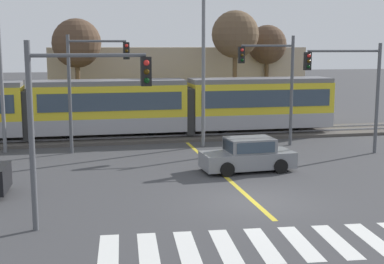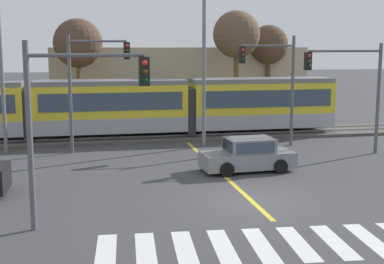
{
  "view_description": "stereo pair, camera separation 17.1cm",
  "coord_description": "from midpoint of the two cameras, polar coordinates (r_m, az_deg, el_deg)",
  "views": [
    {
      "loc": [
        -6.13,
        -18.03,
        5.67
      ],
      "look_at": [
        -0.95,
        6.44,
        1.6
      ],
      "focal_mm": 50.0,
      "sensor_mm": 36.0,
      "label": 1
    },
    {
      "loc": [
        -5.97,
        -18.07,
        5.67
      ],
      "look_at": [
        -0.95,
        6.44,
        1.6
      ],
      "focal_mm": 50.0,
      "sensor_mm": 36.0,
      "label": 2
    }
  ],
  "objects": [
    {
      "name": "traffic_light_far_left",
      "position": [
        28.66,
        -11.05,
        5.95
      ],
      "size": [
        3.25,
        0.38,
        6.21
      ],
      "color": "#515459",
      "rests_on": "ground"
    },
    {
      "name": "ground_plane",
      "position": [
        19.86,
        6.34,
        -7.4
      ],
      "size": [
        200.0,
        200.0,
        0.0
      ],
      "primitive_type": "plane",
      "color": "#3D3D3F"
    },
    {
      "name": "crosswalk_stripe_1",
      "position": [
        15.33,
        -5.01,
        -12.48
      ],
      "size": [
        0.78,
        2.84,
        0.01
      ],
      "primitive_type": "cube",
      "rotation": [
        0.0,
        0.0,
        -0.08
      ],
      "color": "silver",
      "rests_on": "ground"
    },
    {
      "name": "crosswalk_stripe_5",
      "position": [
        16.1,
        11.17,
        -11.54
      ],
      "size": [
        0.78,
        2.84,
        0.01
      ],
      "primitive_type": "cube",
      "rotation": [
        0.0,
        0.0,
        -0.08
      ],
      "color": "silver",
      "rests_on": "ground"
    },
    {
      "name": "crosswalk_stripe_7",
      "position": [
        16.91,
        18.38,
        -10.83
      ],
      "size": [
        0.78,
        2.84,
        0.01
      ],
      "primitive_type": "cube",
      "rotation": [
        0.0,
        0.0,
        -0.08
      ],
      "color": "silver",
      "rests_on": "ground"
    },
    {
      "name": "crosswalk_stripe_0",
      "position": [
        15.33,
        -9.22,
        -12.57
      ],
      "size": [
        0.78,
        2.84,
        0.01
      ],
      "primitive_type": "cube",
      "rotation": [
        0.0,
        0.0,
        -0.08
      ],
      "color": "silver",
      "rests_on": "ground"
    },
    {
      "name": "bare_tree_west",
      "position": [
        36.13,
        -12.35,
        9.17
      ],
      "size": [
        3.2,
        3.2,
        7.4
      ],
      "color": "brown",
      "rests_on": "ground"
    },
    {
      "name": "bare_tree_far_east",
      "position": [
        40.58,
        7.9,
        9.13
      ],
      "size": [
        2.88,
        2.88,
        7.16
      ],
      "color": "brown",
      "rests_on": "ground"
    },
    {
      "name": "bare_tree_east",
      "position": [
        37.47,
        4.5,
        10.27
      ],
      "size": [
        3.25,
        3.25,
        8.04
      ],
      "color": "brown",
      "rests_on": "ground"
    },
    {
      "name": "traffic_light_near_left",
      "position": [
        16.64,
        -12.79,
        2.73
      ],
      "size": [
        3.75,
        0.38,
        5.82
      ],
      "color": "#515459",
      "rests_on": "ground"
    },
    {
      "name": "rail_near",
      "position": [
        32.66,
        -1.12,
        -0.35
      ],
      "size": [
        120.0,
        0.08,
        0.1
      ],
      "primitive_type": "cube",
      "color": "#939399",
      "rests_on": "track_bed"
    },
    {
      "name": "street_lamp_west",
      "position": [
        29.86,
        -19.62,
        7.45
      ],
      "size": [
        2.01,
        0.28,
        8.9
      ],
      "color": "slate",
      "rests_on": "ground"
    },
    {
      "name": "sedan_crossing",
      "position": [
        24.47,
        5.78,
        -2.52
      ],
      "size": [
        4.28,
        2.09,
        1.52
      ],
      "color": "gray",
      "rests_on": "ground"
    },
    {
      "name": "street_lamp_centre",
      "position": [
        29.77,
        1.34,
        7.9
      ],
      "size": [
        1.83,
        0.28,
        8.88
      ],
      "color": "slate",
      "rests_on": "ground"
    },
    {
      "name": "track_bed",
      "position": [
        33.38,
        -1.35,
        -0.38
      ],
      "size": [
        120.0,
        4.0,
        0.18
      ],
      "primitive_type": "cube",
      "color": "#4C4742",
      "rests_on": "ground"
    },
    {
      "name": "traffic_light_mid_right",
      "position": [
        28.83,
        16.58,
        5.3
      ],
      "size": [
        4.25,
        0.38,
        5.78
      ],
      "color": "#515459",
      "rests_on": "ground"
    },
    {
      "name": "rail_far",
      "position": [
        34.06,
        -1.58,
        0.05
      ],
      "size": [
        120.0,
        0.08,
        0.1
      ],
      "primitive_type": "cube",
      "color": "#939399",
      "rests_on": "track_bed"
    },
    {
      "name": "building_backdrop_far",
      "position": [
        42.21,
        -1.89,
        5.28
      ],
      "size": [
        19.13,
        6.0,
        5.52
      ],
      "primitive_type": "cube",
      "color": "tan",
      "rests_on": "ground"
    },
    {
      "name": "crosswalk_stripe_3",
      "position": [
        15.57,
        3.3,
        -12.12
      ],
      "size": [
        0.78,
        2.84,
        0.01
      ],
      "primitive_type": "cube",
      "rotation": [
        0.0,
        0.0,
        -0.08
      ],
      "color": "silver",
      "rests_on": "ground"
    },
    {
      "name": "crosswalk_stripe_2",
      "position": [
        15.41,
        -0.82,
        -12.33
      ],
      "size": [
        0.78,
        2.84,
        0.01
      ],
      "primitive_type": "cube",
      "rotation": [
        0.0,
        0.0,
        -0.08
      ],
      "color": "silver",
      "rests_on": "ground"
    },
    {
      "name": "crosswalk_stripe_4",
      "position": [
        15.8,
        7.3,
        -11.85
      ],
      "size": [
        0.78,
        2.84,
        0.01
      ],
      "primitive_type": "cube",
      "rotation": [
        0.0,
        0.0,
        -0.08
      ],
      "color": "silver",
      "rests_on": "ground"
    },
    {
      "name": "light_rail_tram",
      "position": [
        32.6,
        -8.89,
        2.75
      ],
      "size": [
        28.0,
        2.64,
        3.43
      ],
      "color": "#9E9EA3",
      "rests_on": "track_bed"
    },
    {
      "name": "traffic_light_far_right",
      "position": [
        30.33,
        8.63,
        5.99
      ],
      "size": [
        3.25,
        0.38,
        6.2
      ],
      "color": "#515459",
      "rests_on": "ground"
    },
    {
      "name": "crosswalk_stripe_6",
      "position": [
        16.47,
        14.87,
        -11.2
      ],
      "size": [
        0.78,
        2.84,
        0.01
      ],
      "primitive_type": "cube",
      "rotation": [
        0.0,
        0.0,
        -0.08
      ],
      "color": "silver",
      "rests_on": "ground"
    },
    {
      "name": "lane_centre_line",
      "position": [
        24.52,
        2.66,
        -4.13
      ],
      "size": [
        0.2,
        14.55,
        0.01
      ],
      "primitive_type": "cube",
      "color": "gold",
      "rests_on": "ground"
    }
  ]
}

